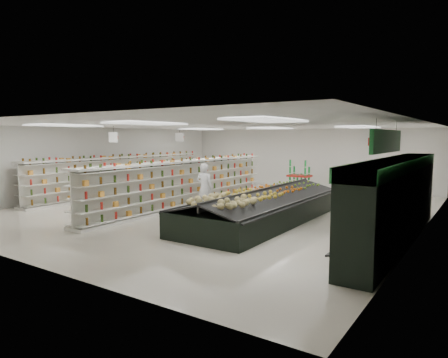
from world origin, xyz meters
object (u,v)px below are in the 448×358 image
Objects in this scene: gondola_center at (186,185)px; shopper_background at (231,172)px; soda_endcap at (299,177)px; produce_island at (264,206)px; gondola_left at (126,177)px; shopper_main at (205,188)px.

gondola_center is 5.50m from shopper_background.
shopper_background is (-3.20, -1.52, 0.20)m from soda_endcap.
produce_island is (3.94, -0.79, -0.35)m from gondola_center.
gondola_left is 5.86× the size of shopper_main.
shopper_main is (-0.48, -7.55, 0.20)m from soda_endcap.
shopper_main reaches higher than shopper_background.
shopper_background reaches higher than soda_endcap.
gondola_left is 8.75m from produce_island.
gondola_left is at bearing 168.04° from produce_island.
gondola_left reaches higher than gondola_center.
shopper_background is (-1.29, 5.34, 0.06)m from gondola_center.
gondola_left is 1.44× the size of produce_island.
gondola_center is 5.90× the size of shopper_background.
shopper_main is at bearing -133.64° from shopper_background.
gondola_center is 5.85× the size of shopper_main.
gondola_center is (4.61, -1.03, -0.00)m from gondola_left.
gondola_center reaches higher than soda_endcap.
produce_island is 4.09× the size of shopper_background.
shopper_background is at bearing 51.90° from gondola_left.
shopper_main is (-2.51, 0.10, 0.41)m from produce_island.
shopper_background is (3.31, 4.32, 0.06)m from gondola_left.
gondola_left is 4.72m from gondola_center.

